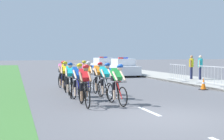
% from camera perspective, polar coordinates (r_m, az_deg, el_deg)
% --- Properties ---
extents(ground_plane, '(160.00, 160.00, 0.00)m').
position_cam_1_polar(ground_plane, '(9.02, 10.03, -9.08)').
color(ground_plane, '#56565B').
extents(sidewalk_slab, '(3.64, 60.00, 0.12)m').
position_cam_1_polar(sidewalk_slab, '(24.77, 10.00, -1.16)').
color(sidewalk_slab, '#A3A099').
rests_on(sidewalk_slab, ground).
extents(kerb_edge, '(0.16, 60.00, 0.13)m').
position_cam_1_polar(kerb_edge, '(24.00, 6.34, -1.25)').
color(kerb_edge, '#9E9E99').
rests_on(kerb_edge, ground).
extents(lane_markings_centre, '(0.14, 17.60, 0.01)m').
position_cam_1_polar(lane_markings_centre, '(13.58, -0.11, -4.88)').
color(lane_markings_centre, white).
rests_on(lane_markings_centre, ground).
extents(cyclist_lead, '(0.42, 1.72, 1.56)m').
position_cam_1_polar(cyclist_lead, '(10.68, -5.38, -2.86)').
color(cyclist_lead, black).
rests_on(cyclist_lead, ground).
extents(cyclist_second, '(0.45, 1.72, 1.56)m').
position_cam_1_polar(cyclist_second, '(10.99, 0.96, -2.68)').
color(cyclist_second, black).
rests_on(cyclist_second, ground).
extents(cyclist_third, '(0.45, 1.72, 1.56)m').
position_cam_1_polar(cyclist_third, '(11.98, -6.69, -2.21)').
color(cyclist_third, black).
rests_on(cyclist_third, ground).
extents(cyclist_fourth, '(0.44, 1.72, 1.56)m').
position_cam_1_polar(cyclist_fourth, '(12.45, -1.36, -1.99)').
color(cyclist_fourth, black).
rests_on(cyclist_fourth, ground).
extents(cyclist_fifth, '(0.45, 1.72, 1.56)m').
position_cam_1_polar(cyclist_fifth, '(13.12, -8.17, -1.76)').
color(cyclist_fifth, black).
rests_on(cyclist_fifth, ground).
extents(cyclist_sixth, '(0.42, 1.72, 1.56)m').
position_cam_1_polar(cyclist_sixth, '(13.61, -2.66, -1.55)').
color(cyclist_sixth, black).
rests_on(cyclist_sixth, ground).
extents(cyclist_seventh, '(0.45, 1.72, 1.56)m').
position_cam_1_polar(cyclist_seventh, '(15.05, -9.10, -1.14)').
color(cyclist_seventh, black).
rests_on(cyclist_seventh, ground).
extents(cyclist_eighth, '(0.43, 1.72, 1.56)m').
position_cam_1_polar(cyclist_eighth, '(14.81, -4.74, -1.18)').
color(cyclist_eighth, black).
rests_on(cyclist_eighth, ground).
extents(cyclist_ninth, '(0.45, 1.72, 1.56)m').
position_cam_1_polar(cyclist_ninth, '(16.15, -9.60, -0.85)').
color(cyclist_ninth, black).
rests_on(cyclist_ninth, ground).
extents(cyclist_tenth, '(0.43, 1.72, 1.56)m').
position_cam_1_polar(cyclist_tenth, '(16.78, -5.58, -0.67)').
color(cyclist_tenth, black).
rests_on(cyclist_tenth, ground).
extents(police_car_nearest, '(2.16, 4.48, 1.59)m').
position_cam_1_polar(police_car_nearest, '(25.42, 2.10, 0.40)').
color(police_car_nearest, silver).
rests_on(police_car_nearest, ground).
extents(police_car_second, '(2.12, 4.46, 1.59)m').
position_cam_1_polar(police_car_second, '(31.08, -1.73, 0.90)').
color(police_car_second, silver).
rests_on(police_car_second, ground).
extents(crowd_barrier_middle, '(0.57, 2.32, 1.07)m').
position_cam_1_polar(crowd_barrier_middle, '(17.72, 18.61, -1.08)').
color(crowd_barrier_middle, '#B7BABF').
rests_on(crowd_barrier_middle, sidewalk_slab).
extents(crowd_barrier_rear, '(0.67, 2.32, 1.07)m').
position_cam_1_polar(crowd_barrier_rear, '(20.10, 12.55, -0.50)').
color(crowd_barrier_rear, '#B7BABF').
rests_on(crowd_barrier_rear, sidewalk_slab).
extents(traffic_cone_near, '(0.36, 0.36, 0.64)m').
position_cam_1_polar(traffic_cone_near, '(16.29, 17.26, -2.59)').
color(traffic_cone_near, black).
rests_on(traffic_cone_near, ground).
extents(spectator_closest, '(0.46, 0.39, 1.68)m').
position_cam_1_polar(spectator_closest, '(21.33, 16.69, 0.82)').
color(spectator_closest, '#23284C').
rests_on(spectator_closest, sidewalk_slab).
extents(spectator_middle, '(0.45, 0.40, 1.68)m').
position_cam_1_polar(spectator_middle, '(21.53, 15.10, 0.87)').
color(spectator_middle, '#23284C').
rests_on(spectator_middle, sidewalk_slab).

